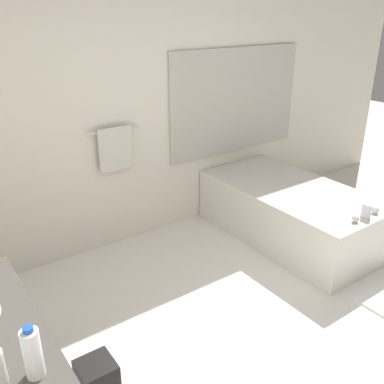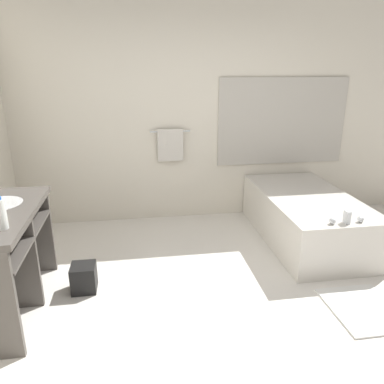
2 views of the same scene
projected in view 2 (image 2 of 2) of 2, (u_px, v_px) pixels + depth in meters
ground_plane at (236, 317)px, 3.01m from camera, size 16.00×16.00×0.00m
wall_back_with_blinds at (196, 114)px, 4.67m from camera, size 7.40×0.13×2.70m
bathtub at (306, 215)px, 4.29m from camera, size 0.95×1.80×0.66m
water_bottle_3 at (1, 214)px, 2.52m from camera, size 0.07×0.07×0.23m
waste_bin at (84, 278)px, 3.34m from camera, size 0.21×0.21×0.25m
bath_mat at (364, 309)px, 3.10m from camera, size 0.54×0.65×0.02m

